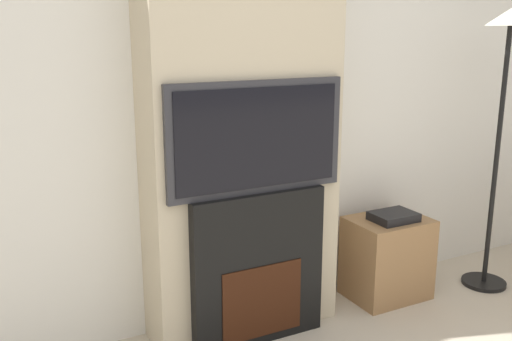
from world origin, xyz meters
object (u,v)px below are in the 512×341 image
Objects in this scene: fireplace at (256,268)px; floor_lamp at (505,82)px; media_stand at (387,257)px; television at (256,137)px.

floor_lamp is at bearing -3.44° from fireplace.
fireplace is 1.47× the size of media_stand.
fireplace is at bearing -175.64° from media_stand.
fireplace is 0.47× the size of floor_lamp.
fireplace is 1.84m from floor_lamp.
fireplace is 0.95m from media_stand.
fireplace is 0.86× the size of television.
television is at bearing -90.00° from fireplace.
television is 0.55× the size of floor_lamp.
media_stand is at bearing 4.36° from fireplace.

